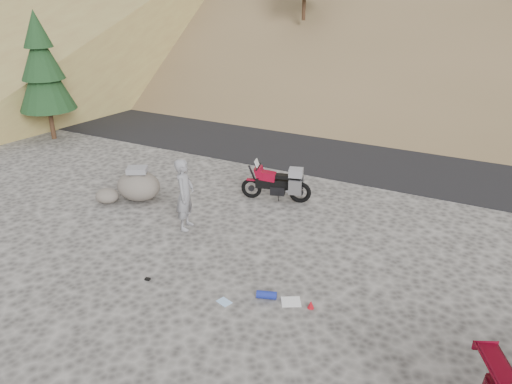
# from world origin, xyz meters

# --- Properties ---
(ground) EXTENTS (140.00, 140.00, 0.00)m
(ground) POSITION_xyz_m (0.00, 0.00, 0.00)
(ground) COLOR #413E3C
(ground) RESTS_ON ground
(road) EXTENTS (120.00, 7.00, 0.05)m
(road) POSITION_xyz_m (0.00, 9.00, 0.00)
(road) COLOR black
(road) RESTS_ON ground
(conifer_verge) EXTENTS (2.20, 2.20, 5.04)m
(conifer_verge) POSITION_xyz_m (-11.00, 4.50, 2.89)
(conifer_verge) COLOR #361F13
(conifer_verge) RESTS_ON ground
(motorcycle) EXTENTS (2.08, 0.94, 1.26)m
(motorcycle) POSITION_xyz_m (-0.20, 3.23, 0.54)
(motorcycle) COLOR black
(motorcycle) RESTS_ON ground
(man) EXTENTS (0.64, 0.81, 1.94)m
(man) POSITION_xyz_m (-1.65, 0.51, 0.00)
(man) COLOR gray
(man) RESTS_ON ground
(boulder) EXTENTS (1.61, 1.47, 1.05)m
(boulder) POSITION_xyz_m (-3.95, 1.37, 0.46)
(boulder) COLOR #58524B
(boulder) RESTS_ON ground
(small_rock) EXTENTS (0.82, 0.76, 0.43)m
(small_rock) POSITION_xyz_m (-4.65, 0.76, 0.21)
(small_rock) COLOR #58524B
(small_rock) RESTS_ON ground
(gear_white_cloth) EXTENTS (0.52, 0.50, 0.01)m
(gear_white_cloth) POSITION_xyz_m (2.17, -1.25, 0.01)
(gear_white_cloth) COLOR white
(gear_white_cloth) RESTS_ON ground
(gear_blue_mat) EXTENTS (0.45, 0.30, 0.17)m
(gear_blue_mat) POSITION_xyz_m (1.66, -1.36, 0.08)
(gear_blue_mat) COLOR navy
(gear_blue_mat) RESTS_ON ground
(gear_funnel) EXTENTS (0.16, 0.16, 0.18)m
(gear_funnel) POSITION_xyz_m (2.60, -1.25, 0.09)
(gear_funnel) COLOR red
(gear_funnel) RESTS_ON ground
(gear_glove_b) EXTENTS (0.13, 0.11, 0.04)m
(gear_glove_b) POSITION_xyz_m (-1.01, -1.96, 0.02)
(gear_glove_b) COLOR black
(gear_glove_b) RESTS_ON ground
(gear_blue_cloth) EXTENTS (0.34, 0.29, 0.01)m
(gear_blue_cloth) POSITION_xyz_m (0.93, -1.89, 0.01)
(gear_blue_cloth) COLOR #9CC4F2
(gear_blue_cloth) RESTS_ON ground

